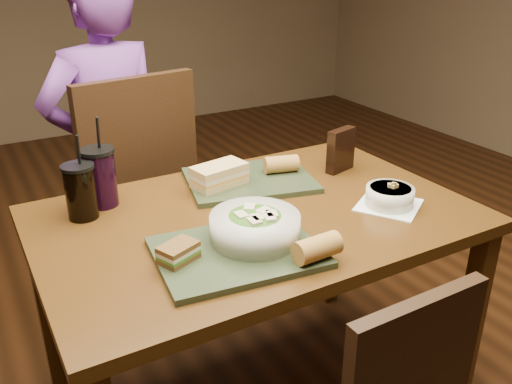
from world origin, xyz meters
TOP-DOWN VIEW (x-y plane):
  - dining_table at (0.00, 0.00)m, footprint 1.30×0.85m
  - chair_far at (-0.17, 0.69)m, footprint 0.53×0.54m
  - diner at (-0.22, 0.82)m, footprint 0.59×0.44m
  - tray_near at (-0.17, -0.19)m, footprint 0.45×0.37m
  - tray_far at (0.10, 0.22)m, footprint 0.48×0.41m
  - salad_bowl at (-0.10, -0.17)m, footprint 0.24×0.24m
  - soup_bowl at (0.39, -0.16)m, footprint 0.25×0.25m
  - sandwich_near at (-0.32, -0.17)m, footprint 0.11×0.10m
  - sandwich_far at (-0.02, 0.21)m, footprint 0.19×0.13m
  - baguette_near at (-0.01, -0.33)m, footprint 0.13×0.07m
  - baguette_far at (0.22, 0.21)m, footprint 0.13×0.09m
  - cup_cola at (-0.46, 0.23)m, footprint 0.10×0.10m
  - cup_berry at (-0.39, 0.29)m, footprint 0.11×0.11m
  - chip_bag at (0.44, 0.16)m, footprint 0.12×0.07m

SIDE VIEW (x-z plane):
  - chair_far at x=-0.17m, z-range 0.06..1.14m
  - dining_table at x=0.00m, z-range 0.28..1.03m
  - diner at x=-0.22m, z-range 0.00..1.46m
  - tray_near at x=-0.17m, z-range 0.75..0.77m
  - tray_far at x=0.10m, z-range 0.75..0.77m
  - soup_bowl at x=0.39m, z-range 0.75..0.82m
  - sandwich_near at x=-0.32m, z-range 0.77..0.81m
  - baguette_far at x=0.22m, z-range 0.77..0.83m
  - baguette_near at x=-0.01m, z-range 0.77..0.83m
  - sandwich_far at x=-0.02m, z-range 0.77..0.84m
  - salad_bowl at x=-0.10m, z-range 0.77..0.85m
  - chip_bag at x=0.44m, z-range 0.75..0.91m
  - cup_cola at x=-0.46m, z-range 0.71..0.96m
  - cup_berry at x=-0.39m, z-range 0.70..0.99m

